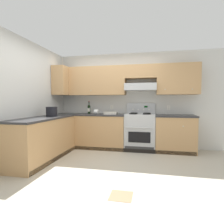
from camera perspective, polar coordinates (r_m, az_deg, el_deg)
ground_plane at (r=3.93m, az=-3.73°, el=-15.28°), size 7.04×7.04×0.00m
floor_accent_tile at (r=2.72m, az=2.77°, el=-24.02°), size 0.30×0.30×0.01m
wall_back at (r=5.16m, az=5.21°, el=5.81°), size 4.68×0.57×2.55m
wall_left at (r=4.62m, az=-22.37°, el=4.10°), size 0.47×4.00×2.55m
counter_back_run at (r=4.97m, az=1.66°, el=-5.97°), size 3.60×0.65×0.91m
counter_left_run at (r=4.31m, az=-20.03°, el=-7.61°), size 0.63×1.91×0.91m
stove at (r=4.91m, az=8.50°, el=-5.81°), size 0.76×0.62×1.20m
wine_bottle at (r=5.24m, az=-6.98°, el=1.01°), size 0.07×0.08×0.35m
bowl at (r=4.92m, az=-0.33°, el=-0.47°), size 0.33×0.27×0.06m
bucket at (r=4.47m, az=-17.81°, el=0.20°), size 0.26×0.26×0.22m
paper_towel_roll at (r=5.03m, az=-4.79°, el=0.07°), size 0.11×0.12×0.12m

